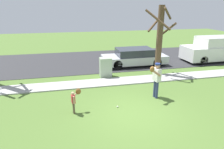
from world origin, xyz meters
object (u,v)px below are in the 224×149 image
(parked_sedan_silver, at_px, (134,57))
(person_child, at_px, (75,98))
(baseball, at_px, (117,107))
(utility_cabinet, at_px, (106,68))
(person_adult, at_px, (156,77))
(street_tree_near, at_px, (160,39))
(parked_van_white, at_px, (215,49))

(parked_sedan_silver, bearing_deg, person_child, 53.25)
(person_child, distance_m, baseball, 1.86)
(parked_sedan_silver, bearing_deg, utility_cabinet, 39.18)
(person_child, xyz_separation_m, utility_cabinet, (2.00, 3.99, -0.05))
(person_child, relative_size, utility_cabinet, 0.83)
(baseball, bearing_deg, person_child, -179.02)
(person_adult, distance_m, utility_cabinet, 3.83)
(person_child, bearing_deg, utility_cabinet, 53.40)
(baseball, bearing_deg, person_adult, 16.00)
(utility_cabinet, xyz_separation_m, street_tree_near, (3.30, -0.18, 1.66))
(street_tree_near, xyz_separation_m, parked_sedan_silver, (-0.80, 2.22, -1.63))
(person_child, height_order, utility_cabinet, utility_cabinet)
(person_child, distance_m, parked_van_white, 12.52)
(parked_van_white, bearing_deg, baseball, 32.21)
(person_adult, xyz_separation_m, baseball, (-1.96, -0.56, -1.01))
(person_adult, height_order, person_child, person_adult)
(person_child, height_order, street_tree_near, street_tree_near)
(utility_cabinet, bearing_deg, baseball, -93.51)
(person_adult, height_order, baseball, person_adult)
(parked_sedan_silver, height_order, parked_van_white, parked_van_white)
(person_adult, relative_size, baseball, 22.67)
(person_child, bearing_deg, baseball, -8.96)
(street_tree_near, bearing_deg, person_adult, -116.19)
(baseball, height_order, utility_cabinet, utility_cabinet)
(person_adult, bearing_deg, parked_sedan_silver, -108.11)
(person_child, height_order, parked_sedan_silver, parked_sedan_silver)
(utility_cabinet, distance_m, parked_sedan_silver, 3.22)
(street_tree_near, bearing_deg, baseball, -133.16)
(baseball, height_order, street_tree_near, street_tree_near)
(person_adult, bearing_deg, parked_van_white, -154.12)
(baseball, distance_m, parked_van_white, 11.01)
(person_child, xyz_separation_m, parked_sedan_silver, (4.50, 6.02, -0.03))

